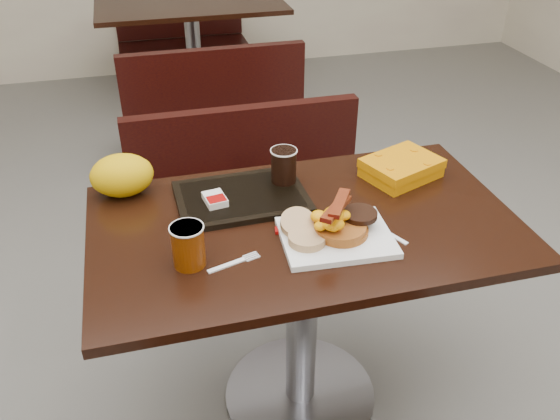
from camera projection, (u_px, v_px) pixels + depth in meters
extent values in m
cube|color=slate|center=(300.00, 397.00, 2.06)|extent=(6.00, 7.00, 0.01)
cube|color=white|center=(336.00, 237.00, 1.57)|extent=(0.31, 0.25, 0.02)
cylinder|color=#984B19|center=(341.00, 228.00, 1.57)|extent=(0.18, 0.18, 0.03)
cylinder|color=black|center=(360.00, 214.00, 1.58)|extent=(0.11, 0.11, 0.01)
ellipsoid|color=#FFAB05|center=(333.00, 218.00, 1.53)|extent=(0.11, 0.10, 0.05)
cylinder|color=tan|center=(307.00, 238.00, 1.53)|extent=(0.11, 0.11, 0.02)
cylinder|color=tan|center=(298.00, 223.00, 1.57)|extent=(0.10, 0.10, 0.06)
cylinder|color=#9C3D05|center=(188.00, 246.00, 1.46)|extent=(0.11, 0.11, 0.11)
cube|color=white|center=(386.00, 232.00, 1.60)|extent=(0.08, 0.14, 0.00)
cube|color=#B71B07|center=(301.00, 210.00, 1.69)|extent=(0.05, 0.04, 0.01)
cube|color=#8C0504|center=(282.00, 230.00, 1.61)|extent=(0.04, 0.03, 0.01)
cube|color=black|center=(242.00, 197.00, 1.74)|extent=(0.39, 0.28, 0.02)
cube|color=silver|center=(215.00, 199.00, 1.70)|extent=(0.07, 0.09, 0.02)
cylinder|color=black|center=(284.00, 166.00, 1.78)|extent=(0.09, 0.09, 0.11)
cube|color=#CC7503|center=(401.00, 168.00, 1.85)|extent=(0.27, 0.24, 0.06)
ellipsoid|color=orange|center=(122.00, 175.00, 1.74)|extent=(0.20, 0.15, 0.13)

